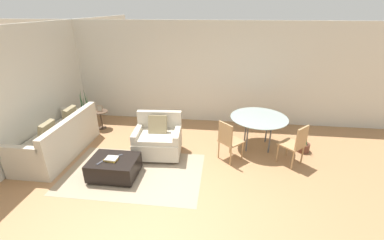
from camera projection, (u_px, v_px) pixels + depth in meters
ground_plane at (165, 202)px, 4.37m from camera, size 20.00×20.00×0.00m
wall_back at (191, 73)px, 7.04m from camera, size 12.00×0.06×2.75m
wall_left at (30, 91)px, 5.54m from camera, size 0.06×12.00×2.75m
area_rug at (134, 173)px, 5.14m from camera, size 2.71×1.71×0.01m
couch at (59, 141)px, 5.70m from camera, size 0.92×2.06×0.94m
armchair at (158, 140)px, 5.66m from camera, size 1.05×0.88×0.92m
ottoman at (114, 167)px, 4.96m from camera, size 0.90×0.69×0.38m
book_stack at (111, 159)px, 4.85m from camera, size 0.26×0.19×0.05m
tv_remote_primary at (100, 163)px, 4.78m from camera, size 0.10×0.17×0.01m
tv_remote_secondary at (118, 156)px, 5.01m from camera, size 0.15×0.14×0.01m
potted_plant at (86, 119)px, 7.05m from camera, size 0.40×0.40×1.14m
side_table at (101, 116)px, 6.89m from camera, size 0.39×0.39×0.50m
picture_frame at (100, 108)px, 6.80m from camera, size 0.15×0.06×0.16m
dining_table at (259, 120)px, 5.84m from camera, size 1.29×1.29×0.75m
dining_chair_near_left at (228, 139)px, 5.37m from camera, size 0.59×0.59×0.90m
dining_chair_near_right at (296, 143)px, 5.21m from camera, size 0.59×0.59×0.90m
potted_plant_small at (303, 145)px, 5.86m from camera, size 0.28×0.28×0.67m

